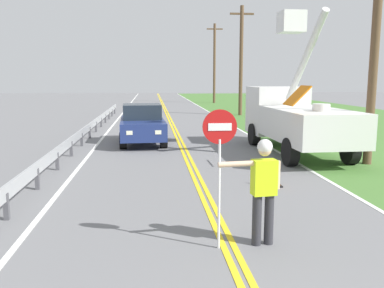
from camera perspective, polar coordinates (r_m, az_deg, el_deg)
name	(u,v)px	position (r m, az deg, el deg)	size (l,w,h in m)	color
grass_verge_right	(381,129)	(25.48, 24.71, 1.93)	(16.00, 110.00, 0.01)	#477533
centerline_yellow_left	(174,131)	(22.02, -2.56, 1.76)	(0.11, 110.00, 0.01)	yellow
centerline_yellow_right	(177,131)	(22.04, -2.09, 1.77)	(0.11, 110.00, 0.01)	yellow
edge_line_right	(241,131)	(22.53, 6.86, 1.87)	(0.12, 110.00, 0.01)	silver
edge_line_left	(107,132)	(22.12, -11.68, 1.61)	(0.12, 110.00, 0.01)	silver
flagger_worker	(263,185)	(7.03, 9.86, -5.64)	(1.08, 0.28, 1.83)	#2D2D33
stop_sign_paddle	(220,148)	(6.64, 3.85, -0.53)	(0.56, 0.04, 2.33)	silver
utility_bucket_truck	(293,115)	(16.29, 13.85, 3.88)	(2.67, 6.86, 5.35)	silver
oncoming_sedan_nearest	(142,124)	(18.02, -6.90, 2.71)	(2.07, 4.18, 1.70)	navy
utility_pole_near	(375,37)	(14.68, 24.11, 13.44)	(1.80, 0.28, 7.89)	brown
utility_pole_mid	(241,59)	(31.96, 6.83, 11.64)	(1.80, 0.28, 8.16)	brown
utility_pole_far	(214,62)	(47.89, 3.13, 11.28)	(1.80, 0.28, 8.92)	brown
traffic_cone_lead	(274,174)	(11.06, 11.29, -4.05)	(0.40, 0.40, 0.70)	orange
guardrail_left_shoulder	(86,130)	(18.92, -14.55, 1.83)	(0.10, 32.00, 0.71)	#9EA0A3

